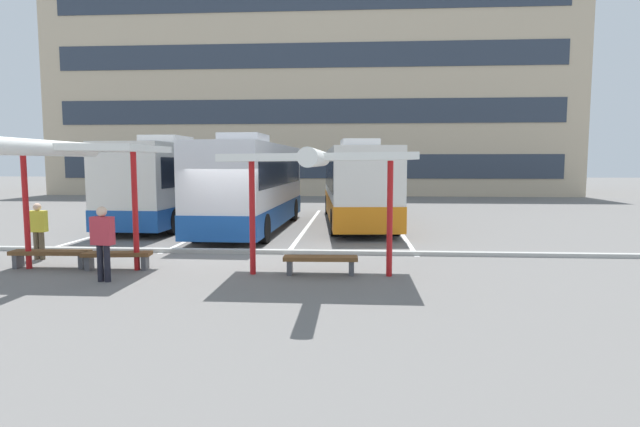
{
  "coord_description": "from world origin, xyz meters",
  "views": [
    {
      "loc": [
        3.88,
        -14.97,
        2.69
      ],
      "look_at": [
        2.73,
        1.93,
        1.01
      ],
      "focal_mm": 28.83,
      "sensor_mm": 36.0,
      "label": 1
    }
  ],
  "objects_px": {
    "coach_bus_1": "(252,186)",
    "bench_2": "(321,261)",
    "bench_1": "(117,256)",
    "waiting_passenger_0": "(38,228)",
    "coach_bus_0": "(180,183)",
    "bench_0": "(50,255)",
    "waiting_shelter_1": "(320,160)",
    "waiting_shelter_0": "(72,152)",
    "waiting_passenger_1": "(103,238)",
    "coach_bus_2": "(356,186)"
  },
  "relations": [
    {
      "from": "coach_bus_1",
      "to": "bench_2",
      "type": "bearing_deg",
      "value": -67.97
    },
    {
      "from": "bench_1",
      "to": "bench_2",
      "type": "distance_m",
      "value": 5.16
    },
    {
      "from": "waiting_passenger_0",
      "to": "bench_2",
      "type": "bearing_deg",
      "value": -9.95
    },
    {
      "from": "coach_bus_0",
      "to": "bench_2",
      "type": "relative_size",
      "value": 6.05
    },
    {
      "from": "bench_1",
      "to": "coach_bus_1",
      "type": "bearing_deg",
      "value": 76.52
    },
    {
      "from": "bench_0",
      "to": "bench_2",
      "type": "xyz_separation_m",
      "value": [
        6.95,
        -0.32,
        -0.0
      ]
    },
    {
      "from": "bench_1",
      "to": "waiting_shelter_1",
      "type": "xyz_separation_m",
      "value": [
        5.15,
        -0.55,
        2.41
      ]
    },
    {
      "from": "waiting_shelter_1",
      "to": "bench_2",
      "type": "height_order",
      "value": "waiting_shelter_1"
    },
    {
      "from": "coach_bus_0",
      "to": "waiting_shelter_0",
      "type": "height_order",
      "value": "coach_bus_0"
    },
    {
      "from": "waiting_shelter_0",
      "to": "bench_0",
      "type": "bearing_deg",
      "value": 158.15
    },
    {
      "from": "bench_1",
      "to": "waiting_passenger_1",
      "type": "bearing_deg",
      "value": -76.57
    },
    {
      "from": "coach_bus_1",
      "to": "waiting_shelter_0",
      "type": "relative_size",
      "value": 2.32
    },
    {
      "from": "bench_0",
      "to": "waiting_passenger_1",
      "type": "relative_size",
      "value": 1.18
    },
    {
      "from": "coach_bus_0",
      "to": "waiting_shelter_0",
      "type": "distance_m",
      "value": 10.47
    },
    {
      "from": "coach_bus_1",
      "to": "bench_1",
      "type": "xyz_separation_m",
      "value": [
        -1.88,
        -7.86,
        -1.4
      ]
    },
    {
      "from": "bench_2",
      "to": "coach_bus_1",
      "type": "bearing_deg",
      "value": 112.03
    },
    {
      "from": "coach_bus_2",
      "to": "waiting_passenger_0",
      "type": "xyz_separation_m",
      "value": [
        -8.81,
        -9.26,
        -0.77
      ]
    },
    {
      "from": "coach_bus_0",
      "to": "waiting_shelter_1",
      "type": "bearing_deg",
      "value": -56.68
    },
    {
      "from": "coach_bus_0",
      "to": "waiting_passenger_0",
      "type": "bearing_deg",
      "value": -96.06
    },
    {
      "from": "waiting_shelter_0",
      "to": "bench_1",
      "type": "xyz_separation_m",
      "value": [
        0.9,
        0.27,
        -2.62
      ]
    },
    {
      "from": "coach_bus_2",
      "to": "bench_0",
      "type": "height_order",
      "value": "coach_bus_2"
    },
    {
      "from": "coach_bus_2",
      "to": "waiting_shelter_0",
      "type": "relative_size",
      "value": 2.6
    },
    {
      "from": "coach_bus_1",
      "to": "waiting_shelter_1",
      "type": "distance_m",
      "value": 9.07
    },
    {
      "from": "bench_0",
      "to": "bench_2",
      "type": "bearing_deg",
      "value": -2.64
    },
    {
      "from": "coach_bus_0",
      "to": "bench_0",
      "type": "relative_size",
      "value": 5.4
    },
    {
      "from": "coach_bus_0",
      "to": "coach_bus_2",
      "type": "height_order",
      "value": "coach_bus_0"
    },
    {
      "from": "coach_bus_0",
      "to": "bench_1",
      "type": "height_order",
      "value": "coach_bus_0"
    },
    {
      "from": "bench_2",
      "to": "bench_1",
      "type": "bearing_deg",
      "value": 177.46
    },
    {
      "from": "waiting_shelter_0",
      "to": "bench_2",
      "type": "distance_m",
      "value": 6.6
    },
    {
      "from": "coach_bus_1",
      "to": "bench_1",
      "type": "distance_m",
      "value": 8.2
    },
    {
      "from": "waiting_shelter_0",
      "to": "waiting_shelter_1",
      "type": "distance_m",
      "value": 6.06
    },
    {
      "from": "coach_bus_2",
      "to": "waiting_shelter_1",
      "type": "relative_size",
      "value": 2.42
    },
    {
      "from": "coach_bus_1",
      "to": "bench_0",
      "type": "bearing_deg",
      "value": -115.38
    },
    {
      "from": "waiting_shelter_1",
      "to": "waiting_passenger_0",
      "type": "height_order",
      "value": "waiting_shelter_1"
    },
    {
      "from": "coach_bus_2",
      "to": "bench_0",
      "type": "relative_size",
      "value": 5.65
    },
    {
      "from": "waiting_shelter_0",
      "to": "coach_bus_1",
      "type": "bearing_deg",
      "value": 71.09
    },
    {
      "from": "bench_1",
      "to": "waiting_passenger_1",
      "type": "height_order",
      "value": "waiting_passenger_1"
    },
    {
      "from": "coach_bus_1",
      "to": "waiting_passenger_0",
      "type": "relative_size",
      "value": 6.43
    },
    {
      "from": "waiting_shelter_0",
      "to": "waiting_shelter_1",
      "type": "bearing_deg",
      "value": -2.63
    },
    {
      "from": "waiting_shelter_1",
      "to": "coach_bus_2",
      "type": "bearing_deg",
      "value": 85.43
    },
    {
      "from": "coach_bus_2",
      "to": "bench_1",
      "type": "distance_m",
      "value": 12.12
    },
    {
      "from": "coach_bus_0",
      "to": "waiting_shelter_1",
      "type": "xyz_separation_m",
      "value": [
        6.99,
        -10.63,
        0.98
      ]
    },
    {
      "from": "bench_0",
      "to": "bench_2",
      "type": "relative_size",
      "value": 1.12
    },
    {
      "from": "coach_bus_1",
      "to": "waiting_shelter_1",
      "type": "relative_size",
      "value": 2.16
    },
    {
      "from": "waiting_shelter_1",
      "to": "waiting_passenger_1",
      "type": "distance_m",
      "value": 5.21
    },
    {
      "from": "waiting_shelter_1",
      "to": "bench_2",
      "type": "distance_m",
      "value": 2.43
    },
    {
      "from": "coach_bus_1",
      "to": "waiting_shelter_1",
      "type": "height_order",
      "value": "coach_bus_1"
    },
    {
      "from": "bench_0",
      "to": "waiting_passenger_0",
      "type": "distance_m",
      "value": 1.56
    },
    {
      "from": "coach_bus_0",
      "to": "waiting_shelter_1",
      "type": "distance_m",
      "value": 12.76
    },
    {
      "from": "waiting_shelter_0",
      "to": "bench_0",
      "type": "xyz_separation_m",
      "value": [
        -0.9,
        0.36,
        -2.61
      ]
    }
  ]
}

